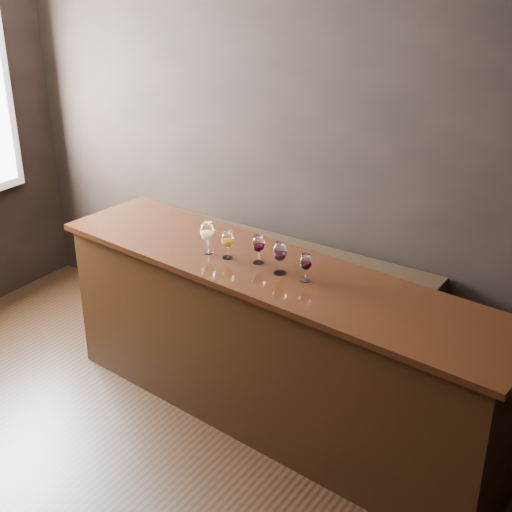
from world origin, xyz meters
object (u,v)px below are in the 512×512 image
Objects in this scene: glass_red_c at (306,262)px; glass_red_a at (258,244)px; glass_amber at (227,240)px; glass_red_b at (280,252)px; glass_white at (207,232)px; bar_counter at (274,350)px; back_bar_shelf at (268,300)px.

glass_red_a is at bearing 172.24° from glass_red_c.
glass_amber is 0.38m from glass_red_b.
glass_red_a is at bearing 7.99° from glass_white.
glass_red_a is (0.35, 0.05, -0.01)m from glass_white.
glass_white is (-0.48, -0.03, 0.70)m from bar_counter.
back_bar_shelf is at bearing 127.44° from glass_red_b.
glass_amber is at bearing 179.87° from glass_red_b.
glass_red_c reaches higher than bar_counter.
bar_counter is 1.20× the size of back_bar_shelf.
glass_red_a is (-0.13, 0.02, 0.68)m from bar_counter.
back_bar_shelf is 1.02m from glass_amber.
glass_red_b reaches higher than back_bar_shelf.
bar_counter is 0.72m from glass_red_c.
glass_red_a reaches higher than glass_red_c.
glass_white reaches higher than back_bar_shelf.
glass_red_c reaches higher than back_bar_shelf.
glass_amber is at bearing -169.72° from bar_counter.
glass_red_b is 1.16× the size of glass_red_c.
glass_white is 0.53m from glass_red_b.
glass_red_b is at bearing 0.19° from glass_white.
glass_red_a is 1.06× the size of glass_red_c.
glass_red_b is (0.05, -0.03, 0.70)m from bar_counter.
glass_white is at bearing -179.81° from glass_red_b.
glass_white is 1.13× the size of glass_amber.
glass_amber is 0.90× the size of glass_red_b.
bar_counter is 14.64× the size of glass_white.
bar_counter reaches higher than back_bar_shelf.
glass_red_a is at bearing 165.38° from glass_red_b.
glass_red_a is at bearing 177.59° from bar_counter.
back_bar_shelf is at bearing 130.92° from bar_counter.
glass_red_c is (0.69, -0.67, 0.75)m from back_bar_shelf.
glass_red_c is (0.70, 0.00, -0.02)m from glass_white.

